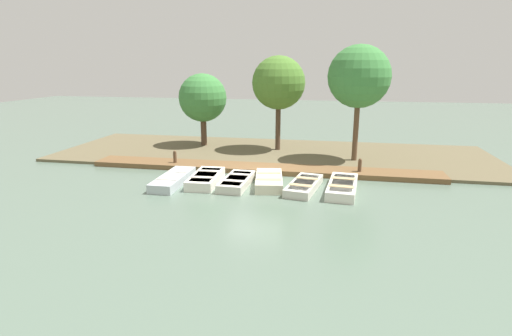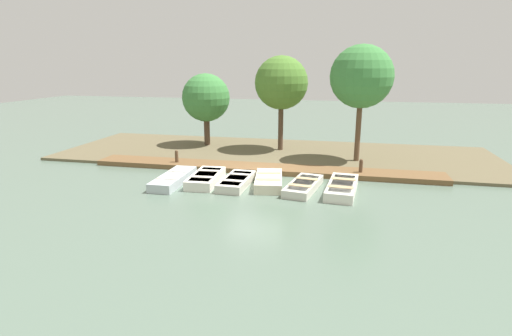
# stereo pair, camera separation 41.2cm
# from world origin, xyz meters

# --- Properties ---
(ground_plane) EXTENTS (80.00, 80.00, 0.00)m
(ground_plane) POSITION_xyz_m (0.00, 0.00, 0.00)
(ground_plane) COLOR #566B5B
(shore_bank) EXTENTS (8.00, 24.00, 0.14)m
(shore_bank) POSITION_xyz_m (-5.00, 0.00, 0.07)
(shore_bank) COLOR brown
(shore_bank) RESTS_ON ground_plane
(dock_walkway) EXTENTS (1.48, 16.78, 0.24)m
(dock_walkway) POSITION_xyz_m (-1.41, 0.00, 0.12)
(dock_walkway) COLOR brown
(dock_walkway) RESTS_ON ground_plane
(rowboat_0) EXTENTS (3.15, 1.02, 0.40)m
(rowboat_0) POSITION_xyz_m (1.39, -3.33, 0.20)
(rowboat_0) COLOR #B2BCC1
(rowboat_0) RESTS_ON ground_plane
(rowboat_1) EXTENTS (2.76, 1.25, 0.43)m
(rowboat_1) POSITION_xyz_m (1.06, -1.97, 0.21)
(rowboat_1) COLOR silver
(rowboat_1) RESTS_ON ground_plane
(rowboat_2) EXTENTS (2.66, 1.12, 0.38)m
(rowboat_2) POSITION_xyz_m (1.16, -0.57, 0.19)
(rowboat_2) COLOR beige
(rowboat_2) RESTS_ON ground_plane
(rowboat_3) EXTENTS (2.78, 1.50, 0.43)m
(rowboat_3) POSITION_xyz_m (0.86, 0.76, 0.21)
(rowboat_3) COLOR beige
(rowboat_3) RESTS_ON ground_plane
(rowboat_4) EXTENTS (2.92, 1.47, 0.36)m
(rowboat_4) POSITION_xyz_m (1.16, 2.27, 0.18)
(rowboat_4) COLOR beige
(rowboat_4) RESTS_ON ground_plane
(rowboat_5) EXTENTS (3.13, 1.35, 0.41)m
(rowboat_5) POSITION_xyz_m (1.12, 3.81, 0.21)
(rowboat_5) COLOR silver
(rowboat_5) RESTS_ON ground_plane
(mooring_post_near) EXTENTS (0.17, 0.17, 0.85)m
(mooring_post_near) POSITION_xyz_m (-1.29, -4.32, 0.43)
(mooring_post_near) COLOR brown
(mooring_post_near) RESTS_ON ground_plane
(mooring_post_far) EXTENTS (0.17, 0.17, 0.85)m
(mooring_post_far) POSITION_xyz_m (-1.29, 4.61, 0.43)
(mooring_post_far) COLOR brown
(mooring_post_far) RESTS_ON ground_plane
(park_tree_far_left) EXTENTS (2.87, 2.87, 4.46)m
(park_tree_far_left) POSITION_xyz_m (-6.29, -4.45, 3.00)
(park_tree_far_left) COLOR #4C3828
(park_tree_far_left) RESTS_ON ground_plane
(park_tree_left) EXTENTS (2.99, 2.99, 5.46)m
(park_tree_left) POSITION_xyz_m (-5.79, 0.21, 3.95)
(park_tree_left) COLOR #4C3828
(park_tree_left) RESTS_ON ground_plane
(park_tree_center) EXTENTS (3.11, 3.11, 5.95)m
(park_tree_center) POSITION_xyz_m (-3.97, 4.48, 4.37)
(park_tree_center) COLOR brown
(park_tree_center) RESTS_ON ground_plane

